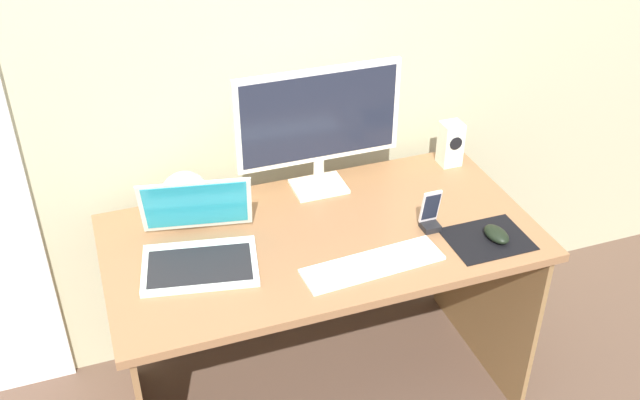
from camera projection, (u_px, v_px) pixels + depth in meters
ground_plane at (321, 392)px, 2.71m from camera, size 8.00×8.00×0.00m
wall_back at (276, 24)px, 2.37m from camera, size 6.00×0.04×2.50m
desk at (321, 271)px, 2.40m from camera, size 1.35×0.70×0.72m
monitor at (319, 123)px, 2.40m from camera, size 0.56×0.14×0.44m
speaker_right at (451, 144)px, 2.64m from camera, size 0.07×0.07×0.16m
laptop at (199, 245)px, 2.19m from camera, size 0.39×0.37×0.23m
fishbowl at (185, 196)px, 2.36m from camera, size 0.16×0.16×0.16m
keyboard_external at (373, 264)px, 2.18m from camera, size 0.44×0.15×0.01m
mousepad at (487, 239)px, 2.29m from camera, size 0.25×0.20×0.00m
mouse at (496, 234)px, 2.28m from camera, size 0.07×0.11×0.04m
phone_in_dock at (430, 215)px, 2.32m from camera, size 0.06×0.05×0.14m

